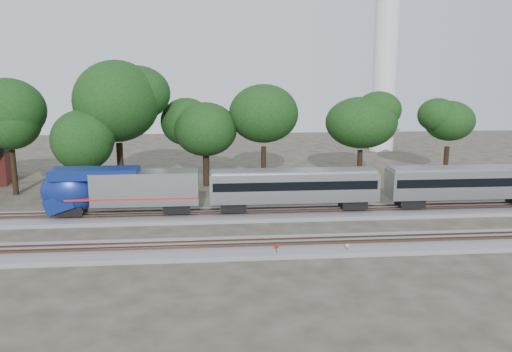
{
  "coord_description": "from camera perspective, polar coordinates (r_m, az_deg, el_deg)",
  "views": [
    {
      "loc": [
        -0.41,
        -43.22,
        14.31
      ],
      "look_at": [
        3.78,
        5.0,
        4.42
      ],
      "focal_mm": 35.0,
      "sensor_mm": 36.0,
      "label": 1
    }
  ],
  "objects": [
    {
      "name": "tree_5",
      "position": [
        64.79,
        0.88,
        7.13
      ],
      "size": [
        9.49,
        9.49,
        13.38
      ],
      "color": "black",
      "rests_on": "ground"
    },
    {
      "name": "tree_3",
      "position": [
        63.42,
        -15.61,
        8.22
      ],
      "size": [
        11.28,
        11.28,
        15.91
      ],
      "color": "black",
      "rests_on": "ground"
    },
    {
      "name": "tree_6",
      "position": [
        67.92,
        11.95,
        5.97
      ],
      "size": [
        8.16,
        8.16,
        11.5
      ],
      "color": "black",
      "rests_on": "ground"
    },
    {
      "name": "switch_stand_white",
      "position": [
        41.33,
        10.38,
        -8.07
      ],
      "size": [
        0.28,
        0.11,
        0.89
      ],
      "rotation": [
        0.0,
        0.0,
        0.29
      ],
      "color": "#512D19",
      "rests_on": "ground"
    },
    {
      "name": "tree_7",
      "position": [
        75.24,
        21.2,
        5.89
      ],
      "size": [
        8.05,
        8.05,
        11.36
      ],
      "color": "black",
      "rests_on": "ground"
    },
    {
      "name": "track_far",
      "position": [
        51.2,
        -4.33,
        -4.48
      ],
      "size": [
        160.0,
        5.0,
        0.73
      ],
      "color": "slate",
      "rests_on": "ground"
    },
    {
      "name": "tree_1",
      "position": [
        65.7,
        -26.48,
        6.71
      ],
      "size": [
        10.31,
        10.31,
        14.54
      ],
      "color": "black",
      "rests_on": "ground"
    },
    {
      "name": "tree_2",
      "position": [
        60.91,
        -19.21,
        3.85
      ],
      "size": [
        6.97,
        6.97,
        9.82
      ],
      "color": "black",
      "rests_on": "ground"
    },
    {
      "name": "switch_stand_red",
      "position": [
        39.98,
        2.35,
        -8.33
      ],
      "size": [
        0.34,
        0.18,
        1.13
      ],
      "rotation": [
        0.0,
        0.0,
        -0.43
      ],
      "color": "#512D19",
      "rests_on": "ground"
    },
    {
      "name": "train",
      "position": [
        57.18,
        23.21,
        -0.63
      ],
      "size": [
        89.46,
        3.08,
        4.55
      ],
      "color": "#A9ABB0",
      "rests_on": "ground"
    },
    {
      "name": "tree_4",
      "position": [
        64.42,
        -5.8,
        5.32
      ],
      "size": [
        7.53,
        7.53,
        10.61
      ],
      "color": "black",
      "rests_on": "ground"
    },
    {
      "name": "switch_lever",
      "position": [
        40.96,
        3.98,
        -8.71
      ],
      "size": [
        0.54,
        0.37,
        0.3
      ],
      "primitive_type": "cube",
      "rotation": [
        0.0,
        0.0,
        0.15
      ],
      "color": "#512D19",
      "rests_on": "ground"
    },
    {
      "name": "ground",
      "position": [
        45.53,
        -4.23,
        -6.81
      ],
      "size": [
        160.0,
        160.0,
        0.0
      ],
      "primitive_type": "plane",
      "color": "#383328",
      "rests_on": "ground"
    },
    {
      "name": "track_near",
      "position": [
        41.68,
        -4.15,
        -8.27
      ],
      "size": [
        160.0,
        5.0,
        0.73
      ],
      "color": "slate",
      "rests_on": "ground"
    }
  ]
}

